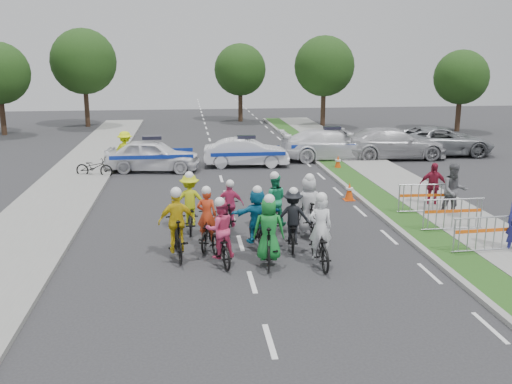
{
  "coord_description": "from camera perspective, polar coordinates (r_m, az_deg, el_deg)",
  "views": [
    {
      "loc": [
        -1.52,
        -13.09,
        5.53
      ],
      "look_at": [
        0.7,
        4.86,
        1.1
      ],
      "focal_mm": 40.0,
      "sensor_mm": 36.0,
      "label": 1
    }
  ],
  "objects": [
    {
      "name": "barrier_2",
      "position": [
        20.68,
        16.61,
        -0.73
      ],
      "size": [
        2.02,
        0.59,
        1.12
      ],
      "primitive_type": null,
      "rotation": [
        0.0,
        0.0,
        -0.05
      ],
      "color": "#A5A8AD",
      "rests_on": "ground"
    },
    {
      "name": "cone_1",
      "position": [
        27.98,
        8.2,
        2.93
      ],
      "size": [
        0.4,
        0.4,
        0.7
      ],
      "color": "#F24C0C",
      "rests_on": "ground"
    },
    {
      "name": "spectator_2",
      "position": [
        21.68,
        17.26,
        0.63
      ],
      "size": [
        1.05,
        0.6,
        1.68
      ],
      "primitive_type": "imported",
      "rotation": [
        0.0,
        0.0,
        -0.21
      ],
      "color": "maroon",
      "rests_on": "ground"
    },
    {
      "name": "tree_2",
      "position": [
        43.72,
        19.84,
        10.73
      ],
      "size": [
        3.85,
        3.85,
        5.77
      ],
      "color": "#382619",
      "rests_on": "ground"
    },
    {
      "name": "rider_8",
      "position": [
        18.13,
        1.79,
        -1.65
      ],
      "size": [
        0.9,
        1.96,
        1.93
      ],
      "rotation": [
        0.0,
        0.0,
        3.01
      ],
      "color": "black",
      "rests_on": "ground"
    },
    {
      "name": "police_car_0",
      "position": [
        27.73,
        -10.29,
        3.63
      ],
      "size": [
        4.7,
        2.46,
        1.52
      ],
      "primitive_type": "imported",
      "rotation": [
        0.0,
        0.0,
        1.42
      ],
      "color": "white",
      "rests_on": "ground"
    },
    {
      "name": "grass_strip",
      "position": [
        20.27,
        14.43,
        -2.36
      ],
      "size": [
        1.2,
        60.0,
        0.11
      ],
      "primitive_type": "cube",
      "color": "#254B18",
      "rests_on": "ground"
    },
    {
      "name": "ground",
      "position": [
        14.29,
        -0.4,
        -9.0
      ],
      "size": [
        90.0,
        90.0,
        0.0
      ],
      "primitive_type": "plane",
      "color": "#28282B",
      "rests_on": "ground"
    },
    {
      "name": "rider_5",
      "position": [
        16.49,
        0.1,
        -2.96
      ],
      "size": [
        1.53,
        1.83,
        1.87
      ],
      "rotation": [
        0.0,
        0.0,
        3.27
      ],
      "color": "black",
      "rests_on": "ground"
    },
    {
      "name": "spectator_1",
      "position": [
        20.63,
        19.2,
        0.13
      ],
      "size": [
        1.01,
        0.83,
        1.89
      ],
      "primitive_type": "imported",
      "rotation": [
        0.0,
        0.0,
        -0.14
      ],
      "color": "#535358",
      "rests_on": "ground"
    },
    {
      "name": "tree_3",
      "position": [
        45.71,
        -16.86,
        12.37
      ],
      "size": [
        4.9,
        4.9,
        7.35
      ],
      "color": "#382619",
      "rests_on": "ground"
    },
    {
      "name": "police_car_1",
      "position": [
        28.5,
        -0.97,
        3.98
      ],
      "size": [
        4.3,
        1.76,
        1.39
      ],
      "primitive_type": "imported",
      "rotation": [
        0.0,
        0.0,
        1.5
      ],
      "color": "white",
      "rests_on": "ground"
    },
    {
      "name": "marshal_hiviz",
      "position": [
        27.92,
        -12.93,
        3.99
      ],
      "size": [
        1.43,
        1.22,
        1.92
      ],
      "primitive_type": "imported",
      "rotation": [
        0.0,
        0.0,
        2.64
      ],
      "color": "#E6FF0D",
      "rests_on": "ground"
    },
    {
      "name": "rider_4",
      "position": [
        16.53,
        3.67,
        -3.22
      ],
      "size": [
        1.1,
        1.87,
        1.83
      ],
      "rotation": [
        0.0,
        0.0,
        2.97
      ],
      "color": "black",
      "rests_on": "ground"
    },
    {
      "name": "rider_3",
      "position": [
        15.8,
        -7.87,
        -3.88
      ],
      "size": [
        1.06,
        1.98,
        2.03
      ],
      "rotation": [
        0.0,
        0.0,
        3.26
      ],
      "color": "black",
      "rests_on": "ground"
    },
    {
      "name": "civilian_sedan",
      "position": [
        31.42,
        13.55,
        4.75
      ],
      "size": [
        5.68,
        2.42,
        1.63
      ],
      "primitive_type": "imported",
      "rotation": [
        0.0,
        0.0,
        1.55
      ],
      "color": "#B1B0B5",
      "rests_on": "ground"
    },
    {
      "name": "curb_right",
      "position": [
        20.02,
        12.56,
        -2.43
      ],
      "size": [
        0.2,
        60.0,
        0.12
      ],
      "primitive_type": "cube",
      "color": "gray",
      "rests_on": "ground"
    },
    {
      "name": "rider_2",
      "position": [
        15.32,
        -3.62,
        -4.68
      ],
      "size": [
        0.99,
        1.91,
        1.86
      ],
      "rotation": [
        0.0,
        0.0,
        3.34
      ],
      "color": "black",
      "rests_on": "ground"
    },
    {
      "name": "sidewalk_right",
      "position": [
        20.98,
        19.02,
        -2.11
      ],
      "size": [
        2.4,
        60.0,
        0.13
      ],
      "primitive_type": "cube",
      "color": "gray",
      "rests_on": "ground"
    },
    {
      "name": "rider_10",
      "position": [
        18.19,
        -6.61,
        -1.57
      ],
      "size": [
        1.09,
        1.92,
        1.94
      ],
      "rotation": [
        0.0,
        0.0,
        3.12
      ],
      "color": "black",
      "rests_on": "ground"
    },
    {
      "name": "rider_7",
      "position": [
        17.55,
        5.25,
        -2.02
      ],
      "size": [
        0.91,
        1.96,
        2.0
      ],
      "rotation": [
        0.0,
        0.0,
        3.28
      ],
      "color": "black",
      "rests_on": "ground"
    },
    {
      "name": "civilian_suv",
      "position": [
        33.26,
        18.03,
        4.88
      ],
      "size": [
        5.82,
        3.01,
        1.57
      ],
      "primitive_type": "imported",
      "rotation": [
        0.0,
        0.0,
        1.5
      ],
      "color": "gray",
      "rests_on": "ground"
    },
    {
      "name": "rider_9",
      "position": [
        17.98,
        -2.61,
        -1.96
      ],
      "size": [
        0.91,
        1.68,
        1.71
      ],
      "rotation": [
        0.0,
        0.0,
        2.95
      ],
      "color": "black",
      "rests_on": "ground"
    },
    {
      "name": "parked_bike",
      "position": [
        27.0,
        -15.87,
        2.41
      ],
      "size": [
        1.86,
        1.07,
        0.92
      ],
      "primitive_type": "imported",
      "rotation": [
        0.0,
        0.0,
        1.29
      ],
      "color": "black",
      "rests_on": "ground"
    },
    {
      "name": "sidewalk_left",
      "position": [
        19.54,
        -21.54,
        -3.47
      ],
      "size": [
        3.0,
        60.0,
        0.13
      ],
      "primitive_type": "cube",
      "color": "gray",
      "rests_on": "ground"
    },
    {
      "name": "barrier_1",
      "position": [
        18.89,
        19.06,
        -2.27
      ],
      "size": [
        2.0,
        0.52,
        1.12
      ],
      "primitive_type": null,
      "rotation": [
        0.0,
        0.0,
        0.01
      ],
      "color": "#A5A8AD",
      "rests_on": "ground"
    },
    {
      "name": "rider_0",
      "position": [
        15.29,
        6.38,
        -4.88
      ],
      "size": [
        0.7,
        1.98,
        2.02
      ],
      "rotation": [
        0.0,
        0.0,
        3.14
      ],
      "color": "black",
      "rests_on": "ground"
    },
    {
      "name": "tree_4",
      "position": [
        47.33,
        -1.59,
        12.12
      ],
      "size": [
        4.2,
        4.2,
        6.3
      ],
      "color": "#382619",
      "rests_on": "ground"
    },
    {
      "name": "rider_1",
      "position": [
        15.13,
        1.28,
        -4.59
      ],
      "size": [
        0.89,
        1.93,
        1.98
      ],
      "rotation": [
        0.0,
        0.0,
        3.01
      ],
      "color": "black",
      "rests_on": "ground"
    },
    {
      "name": "cone_0",
      "position": [
        22.19,
        9.31,
        0.05
      ],
      "size": [
        0.4,
        0.4,
        0.7
      ],
      "color": "#F24C0C",
      "rests_on": "ground"
    },
    {
      "name": "police_car_2",
      "position": [
        30.52,
        7.58,
        4.72
      ],
      "size": [
        5.56,
        2.36,
        1.6
      ],
      "primitive_type": "imported",
      "rotation": [
        0.0,
        0.0,
        1.59
      ],
      "color": "white",
      "rests_on": "ground"
    },
    {
      "name": "barrier_0",
      "position": [
        17.18,
        21.96,
        -4.08
      ],
      "size": [
        2.03,
        0.61,
        1.12
      ],
      "primitive_type": null,
      "rotation": [
        0.0,
        0.0,
        0.06
      ],
      "color": "#A5A8AD",
      "rests_on": "ground"
    },
    {
      "name": "rider_6",
      "position": [
        16.65,
        -4.93,
        -3.48
      ],
      "size": [
        0.99,
        1.9,
        1.85
      ],
      "rotation": [
        0.0,
        0.0,
        2.93
      ],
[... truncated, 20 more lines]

